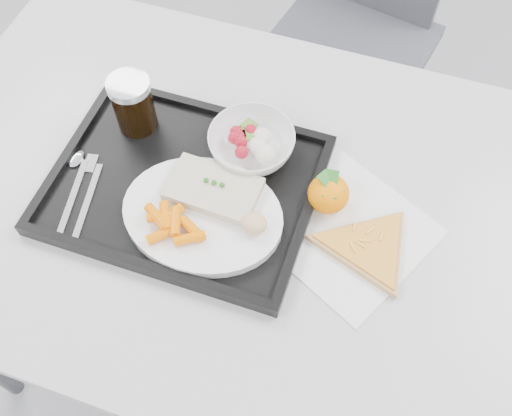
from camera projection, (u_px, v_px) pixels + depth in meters
table at (238, 213)px, 1.05m from camera, size 1.20×0.80×0.75m
chair at (358, 7)px, 1.55m from camera, size 0.49×0.49×0.93m
tray at (185, 185)px, 0.99m from camera, size 0.45×0.35×0.03m
dinner_plate at (203, 215)px, 0.94m from camera, size 0.27×0.27×0.02m
fish_fillet at (213, 189)px, 0.94m from camera, size 0.15×0.10×0.03m
bread_roll at (254, 223)px, 0.90m from camera, size 0.05×0.05×0.03m
salad_bowl at (252, 144)px, 1.00m from camera, size 0.15×0.15×0.05m
cola_glass at (133, 103)px, 1.00m from camera, size 0.08×0.08×0.11m
cutlery at (80, 182)px, 0.98m from camera, size 0.10×0.17×0.01m
napkin at (345, 230)px, 0.95m from camera, size 0.33×0.33×0.00m
tangerine at (329, 194)px, 0.95m from camera, size 0.09×0.09×0.07m
pizza_slice at (368, 247)px, 0.92m from camera, size 0.23×0.23×0.02m
carrot_pile at (172, 224)px, 0.91m from camera, size 0.11×0.08×0.02m
salad_contents at (254, 144)px, 0.98m from camera, size 0.09×0.08×0.03m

